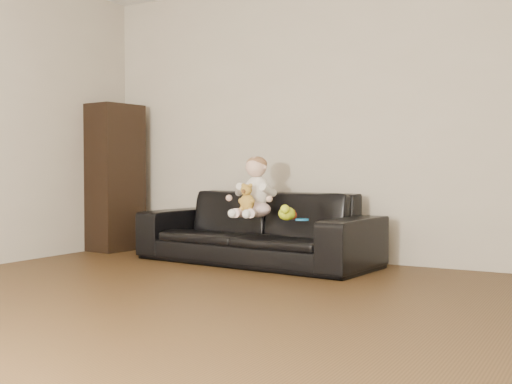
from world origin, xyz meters
The scene contains 10 objects.
floor centered at (0.00, 0.00, 0.00)m, with size 5.50×5.50×0.00m, color #452F18.
wall_back centered at (0.00, 2.75, 1.30)m, with size 5.00×5.00×0.00m, color #B9AF9C.
sofa centered at (-0.58, 2.25, 0.31)m, with size 2.15×0.84×0.63m, color black.
cabinet centered at (-2.29, 2.35, 0.74)m, with size 0.37×0.51×1.49m, color black.
shelf_item centered at (-2.27, 2.35, 1.08)m, with size 0.18×0.25×0.28m, color silver.
baby centered at (-0.52, 2.13, 0.65)m, with size 0.39×0.47×0.53m.
teddy_bear centered at (-0.51, 1.97, 0.59)m, with size 0.14×0.14×0.23m.
toy_green centered at (-0.14, 1.98, 0.47)m, with size 0.13×0.16×0.11m, color #C1DC19.
toy_rattle centered at (-0.14, 2.08, 0.45)m, with size 0.07×0.07×0.07m, color red.
toy_blue_disc centered at (-0.04, 2.05, 0.42)m, with size 0.11×0.11×0.02m, color #1774BD.
Camera 1 is at (2.17, -2.67, 0.83)m, focal length 45.00 mm.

